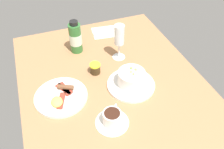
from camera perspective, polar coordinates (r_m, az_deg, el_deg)
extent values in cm
cube|color=#A8754C|center=(110.74, 0.35, -2.90)|extent=(110.00, 84.00, 3.00)
cylinder|color=white|center=(108.95, 4.58, -2.46)|extent=(21.90, 21.90, 1.20)
cylinder|color=white|center=(106.05, 4.71, -0.90)|extent=(12.25, 12.25, 7.06)
cylinder|color=beige|center=(104.18, 4.79, 0.18)|extent=(10.53, 10.53, 1.60)
sphere|color=#83B155|center=(105.67, 4.70, 1.59)|extent=(1.06, 1.06, 1.06)
sphere|color=#83B155|center=(103.67, 4.59, 0.61)|extent=(0.92, 0.92, 0.92)
sphere|color=#83B155|center=(105.53, 4.68, 1.52)|extent=(1.18, 1.18, 1.18)
sphere|color=#83B155|center=(105.00, 5.74, 1.18)|extent=(1.08, 1.08, 1.08)
sphere|color=#83B155|center=(102.77, 5.22, 0.10)|extent=(0.96, 0.96, 0.96)
cube|color=white|center=(144.15, -1.21, 10.31)|extent=(14.35, 18.51, 0.30)
cube|color=silver|center=(143.25, -0.67, 10.28)|extent=(2.72, 14.05, 0.50)
cube|color=silver|center=(141.29, -3.70, 9.67)|extent=(2.58, 3.82, 0.40)
cube|color=silver|center=(145.48, -1.05, 10.84)|extent=(2.41, 13.03, 0.50)
ellipsoid|color=silver|center=(143.70, -3.72, 10.33)|extent=(2.40, 4.00, 0.60)
cylinder|color=white|center=(95.39, 0.02, -11.44)|extent=(13.44, 13.44, 0.90)
cylinder|color=white|center=(92.88, 0.02, -10.33)|extent=(7.36, 7.36, 5.31)
cylinder|color=#3B1E14|center=(91.16, 0.02, -9.52)|extent=(6.26, 6.26, 1.00)
torus|color=white|center=(95.44, 0.78, -8.06)|extent=(3.39, 2.75, 3.60)
cylinder|color=white|center=(124.52, 1.64, 4.31)|extent=(6.66, 6.66, 0.40)
cylinder|color=white|center=(121.83, 1.68, 5.92)|extent=(0.80, 0.80, 8.35)
cylinder|color=white|center=(116.43, 1.78, 9.58)|extent=(4.98, 4.98, 10.32)
cylinder|color=beige|center=(117.29, 1.76, 8.95)|extent=(4.09, 4.09, 6.19)
cylinder|color=#3C2D18|center=(114.24, -4.08, 1.31)|extent=(4.94, 4.94, 4.47)
cylinder|color=yellow|center=(112.51, -4.15, 2.32)|extent=(5.18, 5.18, 0.80)
cylinder|color=#337233|center=(125.80, -8.80, 8.66)|extent=(6.36, 6.36, 16.06)
cylinder|color=silver|center=(125.98, -8.79, 8.54)|extent=(6.49, 6.49, 6.10)
cylinder|color=black|center=(120.98, -9.26, 12.20)|extent=(4.13, 4.13, 2.07)
cylinder|color=white|center=(105.60, -12.17, -5.38)|extent=(23.09, 23.09, 1.40)
cube|color=#933828|center=(107.36, -11.39, -3.41)|extent=(9.31, 4.55, 0.60)
cube|color=brown|center=(102.90, -12.15, -6.21)|extent=(9.26, 5.47, 0.60)
cube|color=#AD3828|center=(107.35, -11.53, -3.45)|extent=(8.86, 6.91, 0.60)
cylinder|color=brown|center=(106.74, -11.16, -3.02)|extent=(5.09, 7.25, 2.20)
ellipsoid|color=#F2D859|center=(101.98, -13.20, -6.43)|extent=(6.00, 4.80, 2.40)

